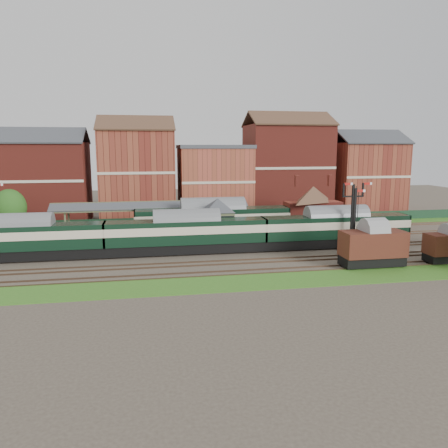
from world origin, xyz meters
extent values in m
plane|color=#473D33|center=(0.00, 0.00, 0.00)|extent=(160.00, 160.00, 0.00)
cube|color=#2D6619|center=(0.00, 16.00, 0.03)|extent=(90.00, 4.50, 0.06)
cube|color=#2D6619|center=(0.00, -12.00, 0.03)|extent=(90.00, 5.00, 0.06)
cube|color=#193823|center=(0.00, 18.00, 0.75)|extent=(90.00, 0.12, 1.50)
cube|color=#2D2D2D|center=(-5.00, 9.75, 0.50)|extent=(55.00, 3.40, 1.00)
cube|color=#5F7352|center=(-3.00, 3.25, 1.20)|extent=(3.40, 3.20, 2.40)
cube|color=#525736|center=(-3.00, 3.25, 3.40)|extent=(3.60, 3.40, 2.00)
pyramid|color=#383A3F|center=(-3.00, 3.25, 5.20)|extent=(5.40, 5.40, 1.60)
cube|color=maroon|center=(5.00, 3.25, 1.10)|extent=(3.00, 2.40, 2.20)
cube|color=#4C3323|center=(5.00, 2.60, 2.55)|extent=(3.20, 1.34, 0.79)
cube|color=#4C3323|center=(5.00, 3.90, 2.55)|extent=(3.20, 1.34, 0.79)
cube|color=maroon|center=(12.00, 9.75, 2.75)|extent=(8.00, 3.00, 3.50)
pyramid|color=#4C3323|center=(12.00, 9.75, 5.60)|extent=(8.10, 8.10, 2.20)
cube|color=maroon|center=(9.50, 9.75, 6.10)|extent=(0.60, 0.60, 1.60)
cube|color=maroon|center=(14.50, 9.75, 6.10)|extent=(0.60, 0.60, 1.60)
cube|color=#525736|center=(-22.00, 8.45, 2.70)|extent=(0.22, 0.22, 3.40)
cube|color=#525736|center=(0.00, 11.05, 2.70)|extent=(0.22, 0.22, 3.40)
cube|color=#383A3F|center=(-11.00, 8.80, 4.60)|extent=(26.00, 1.99, 0.90)
cube|color=#383A3F|center=(-11.00, 10.70, 4.60)|extent=(26.00, 1.99, 0.90)
cube|color=#525736|center=(-11.00, 9.75, 4.98)|extent=(26.00, 0.20, 0.20)
cube|color=black|center=(12.00, -2.50, 4.00)|extent=(0.25, 0.25, 8.00)
cube|color=black|center=(12.00, -2.50, 6.60)|extent=(2.60, 0.18, 0.18)
cube|color=#B2140F|center=(11.35, -2.50, 8.05)|extent=(1.10, 0.08, 0.25)
cube|color=#B2140F|center=(13.75, -2.50, 8.05)|extent=(1.10, 0.08, 0.25)
cube|color=black|center=(10.00, -7.00, 4.00)|extent=(0.25, 0.25, 8.00)
cube|color=#B2140F|center=(10.55, -7.00, 7.70)|extent=(1.10, 0.08, 0.25)
cube|color=maroon|center=(-28.00, 25.00, 6.50)|extent=(14.00, 10.00, 13.00)
cube|color=maroon|center=(-13.00, 25.00, 7.50)|extent=(12.00, 10.00, 15.00)
cube|color=#9F4533|center=(0.00, 25.00, 6.00)|extent=(12.00, 10.00, 12.00)
cube|color=maroon|center=(13.00, 25.00, 8.00)|extent=(14.00, 10.00, 16.00)
cube|color=maroon|center=(28.00, 25.00, 6.50)|extent=(12.00, 10.00, 13.00)
cube|color=black|center=(-25.56, 0.00, 0.72)|extent=(18.38, 2.57, 1.12)
cube|color=black|center=(-25.56, 0.00, 2.61)|extent=(18.38, 2.86, 2.66)
cube|color=beige|center=(-25.56, 0.00, 2.93)|extent=(18.40, 2.90, 0.92)
cube|color=slate|center=(-25.56, 0.00, 4.09)|extent=(18.38, 2.86, 0.61)
cube|color=black|center=(-7.18, 0.00, 0.72)|extent=(18.38, 2.57, 1.12)
cube|color=black|center=(-7.18, 0.00, 2.61)|extent=(18.38, 2.86, 2.66)
cube|color=beige|center=(-7.18, 0.00, 2.93)|extent=(18.40, 2.90, 0.92)
cube|color=slate|center=(-7.18, 0.00, 4.09)|extent=(18.38, 2.86, 0.61)
cube|color=black|center=(11.20, 0.00, 0.72)|extent=(18.38, 2.57, 1.12)
cube|color=black|center=(11.20, 0.00, 2.61)|extent=(18.38, 2.86, 2.66)
cube|color=beige|center=(11.20, 0.00, 2.93)|extent=(18.40, 2.90, 0.92)
cube|color=slate|center=(11.20, 0.00, 4.09)|extent=(18.38, 2.86, 0.61)
cube|color=black|center=(-3.13, 6.50, 0.78)|extent=(20.22, 2.83, 1.24)
cube|color=black|center=(-3.13, 6.50, 2.86)|extent=(20.22, 3.14, 2.92)
cube|color=beige|center=(-3.13, 6.50, 3.21)|extent=(20.24, 3.18, 1.01)
cube|color=slate|center=(-3.13, 6.50, 4.48)|extent=(20.22, 3.14, 0.67)
cube|color=black|center=(11.20, -9.00, 0.65)|extent=(6.50, 2.39, 0.98)
cube|color=#421312|center=(11.20, -9.00, 2.44)|extent=(6.50, 2.82, 2.60)
cube|color=gray|center=(11.20, -9.00, 3.87)|extent=(6.50, 2.82, 0.48)
cylinder|color=#382619|center=(-30.53, 15.42, 1.51)|extent=(0.44, 0.44, 3.03)
ellipsoid|color=#214D16|center=(-30.53, 15.42, 3.94)|extent=(4.44, 4.44, 5.11)
camera|label=1|loc=(-11.65, -49.48, 12.22)|focal=35.00mm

